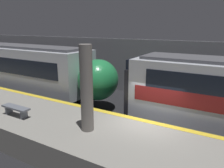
# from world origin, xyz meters

# --- Properties ---
(ground_plane) EXTENTS (120.00, 120.00, 0.00)m
(ground_plane) POSITION_xyz_m (0.00, 0.00, 0.00)
(ground_plane) COLOR black
(platform) EXTENTS (40.00, 3.73, 1.15)m
(platform) POSITION_xyz_m (0.00, -1.87, 0.57)
(platform) COLOR gray
(platform) RESTS_ON ground
(station_rear_barrier) EXTENTS (50.00, 0.15, 4.14)m
(station_rear_barrier) POSITION_xyz_m (0.00, 6.88, 2.07)
(station_rear_barrier) COLOR gray
(station_rear_barrier) RESTS_ON ground
(support_pillar_near) EXTENTS (0.48, 0.48, 3.34)m
(support_pillar_near) POSITION_xyz_m (-1.72, -2.06, 2.80)
(support_pillar_near) COLOR slate
(support_pillar_near) RESTS_ON platform
(platform_bench) EXTENTS (1.50, 0.40, 0.45)m
(platform_bench) POSITION_xyz_m (-5.33, -2.60, 1.47)
(platform_bench) COLOR slate
(platform_bench) RESTS_ON platform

